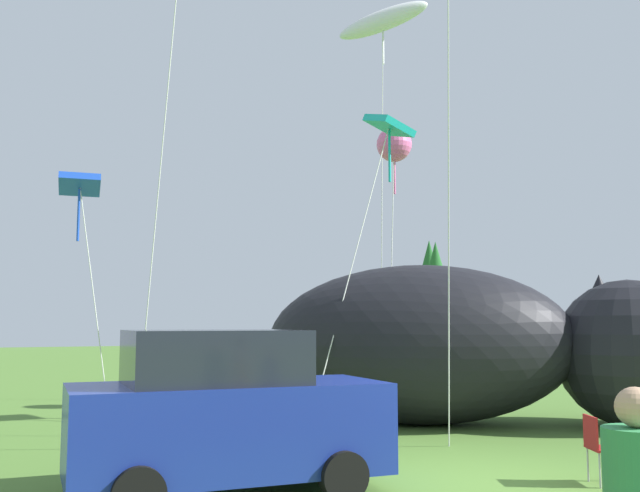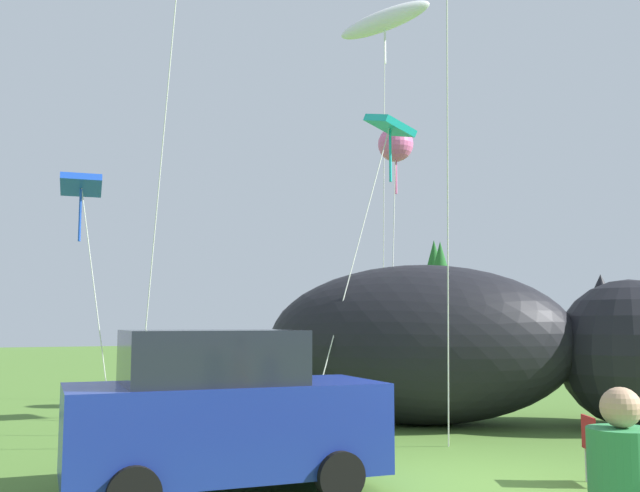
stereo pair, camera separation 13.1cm
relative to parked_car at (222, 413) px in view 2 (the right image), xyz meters
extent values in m
plane|color=#4C752D|center=(3.31, -0.90, -1.01)|extent=(120.00, 120.00, 0.00)
cube|color=navy|center=(0.04, 0.00, -0.19)|extent=(4.05, 1.89, 1.14)
cube|color=#1E232D|center=(-0.15, 0.01, 0.72)|extent=(2.25, 1.69, 0.68)
cylinder|color=black|center=(1.31, 0.81, -0.71)|extent=(0.61, 0.27, 0.60)
cylinder|color=black|center=(1.25, -0.90, -0.71)|extent=(0.61, 0.27, 0.60)
cylinder|color=black|center=(-1.16, 0.90, -0.71)|extent=(0.61, 0.27, 0.60)
cube|color=maroon|center=(4.90, -1.59, -0.54)|extent=(0.64, 0.64, 0.03)
cube|color=maroon|center=(4.69, -1.50, -0.32)|extent=(0.21, 0.44, 0.44)
cylinder|color=#A5A5AD|center=(5.17, -1.48, -0.78)|extent=(0.02, 0.02, 0.47)
cylinder|color=#A5A5AD|center=(5.01, -1.86, -0.78)|extent=(0.02, 0.02, 0.47)
cylinder|color=#A5A5AD|center=(4.80, -1.32, -0.78)|extent=(0.02, 0.02, 0.47)
cylinder|color=#A5A5AD|center=(4.63, -1.70, -0.78)|extent=(0.02, 0.02, 0.47)
ellipsoid|color=black|center=(5.63, 4.30, 0.70)|extent=(7.47, 6.31, 3.42)
ellipsoid|color=white|center=(5.63, 4.30, -0.07)|extent=(4.97, 4.36, 1.54)
sphere|color=black|center=(9.39, 2.10, 0.53)|extent=(3.08, 3.08, 3.08)
cone|color=black|center=(9.39, 2.87, 1.76)|extent=(0.86, 0.86, 0.92)
cylinder|color=#338C4C|center=(0.68, -5.94, 0.20)|extent=(0.39, 0.39, 0.72)
sphere|color=tan|center=(0.68, -5.94, 0.68)|extent=(0.23, 0.23, 0.23)
cylinder|color=silver|center=(6.83, 8.12, 4.42)|extent=(0.42, 0.40, 10.86)
ellipsoid|color=white|center=(7.03, 8.30, 9.85)|extent=(2.43, 2.28, 1.39)
cylinder|color=white|center=(7.03, 8.30, 9.15)|extent=(0.06, 0.06, 1.20)
cylinder|color=silver|center=(4.19, 0.99, 4.06)|extent=(0.94, 1.68, 10.15)
cylinder|color=silver|center=(6.02, 6.19, 2.36)|extent=(0.75, 0.87, 6.75)
sphere|color=pink|center=(6.37, 6.61, 5.73)|extent=(0.91, 0.91, 0.91)
cylinder|color=pink|center=(6.37, 6.61, 5.03)|extent=(0.06, 0.06, 1.20)
cylinder|color=silver|center=(3.93, 4.20, 2.30)|extent=(2.57, 1.21, 6.64)
cube|color=#19B2B2|center=(5.20, 4.79, 5.62)|extent=(1.01, 1.07, 0.62)
cylinder|color=#19B2B2|center=(5.20, 4.79, 4.92)|extent=(0.06, 0.06, 1.20)
cylinder|color=silver|center=(-0.79, 7.68, 1.64)|extent=(0.81, 0.39, 5.31)
cube|color=blue|center=(-1.18, 7.86, 4.29)|extent=(0.98, 0.99, 0.40)
cylinder|color=blue|center=(-1.18, 7.86, 3.59)|extent=(0.06, 0.06, 1.20)
cylinder|color=silver|center=(0.05, 4.53, 4.98)|extent=(0.60, 1.28, 12.00)
cylinder|color=brown|center=(23.69, 31.17, -0.11)|extent=(0.58, 0.58, 1.80)
cone|color=#236028|center=(23.69, 31.17, 3.67)|extent=(3.17, 3.17, 5.77)
cylinder|color=brown|center=(25.26, 34.38, -0.05)|extent=(0.62, 0.62, 1.92)
cone|color=#236028|center=(25.26, 34.38, 3.99)|extent=(3.38, 3.38, 6.15)
camera|label=1|loc=(-2.68, -9.02, 1.16)|focal=40.00mm
camera|label=2|loc=(-2.56, -9.07, 1.16)|focal=40.00mm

